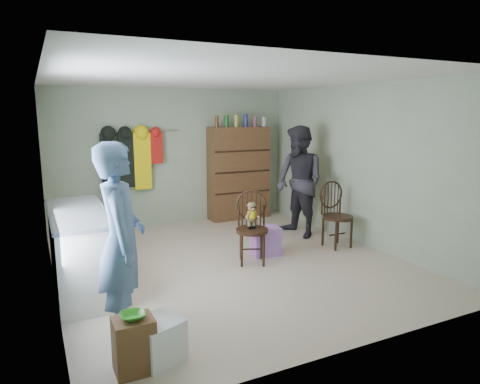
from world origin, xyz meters
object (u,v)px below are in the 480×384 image
chair_front (252,222)px  chair_far (335,212)px  dresser (239,173)px  counter (80,249)px

chair_front → chair_far: size_ratio=0.98×
chair_front → dresser: (0.96, 2.39, 0.34)m
chair_front → dresser: size_ratio=0.49×
chair_front → chair_far: (1.51, 0.08, -0.02)m
chair_front → dresser: 2.60m
counter → dresser: 3.96m
chair_far → counter: bearing=178.6°
counter → chair_front: (2.24, -0.10, 0.10)m
chair_far → dresser: size_ratio=0.50×
counter → dresser: (3.20, 2.30, 0.44)m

